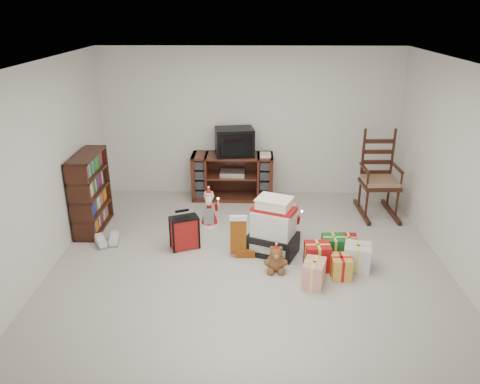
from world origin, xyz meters
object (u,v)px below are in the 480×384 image
crt_television (234,142)px  gift_pile (273,230)px  teddy_bear (276,260)px  santa_figurine (290,224)px  tv_stand (232,177)px  rocking_chair (378,185)px  sneaker_pair (108,241)px  red_suitcase (185,233)px  mrs_claus_figurine (209,211)px  gift_cluster (336,257)px  bookshelf (91,193)px

crt_television → gift_pile: bearing=-82.0°
teddy_bear → crt_television: crt_television is taller
gift_pile → santa_figurine: 0.48m
tv_stand → rocking_chair: rocking_chair is taller
sneaker_pair → crt_television: bearing=23.3°
tv_stand → crt_television: (0.04, -0.01, 0.61)m
red_suitcase → mrs_claus_figurine: (0.27, 0.74, -0.00)m
rocking_chair → gift_cluster: rocking_chair is taller
gift_cluster → crt_television: size_ratio=1.74×
mrs_claus_figurine → sneaker_pair: size_ratio=1.60×
red_suitcase → sneaker_pair: (-1.09, 0.08, -0.19)m
gift_pile → sneaker_pair: bearing=-161.8°
teddy_bear → mrs_claus_figurine: 1.61m
teddy_bear → gift_cluster: bearing=7.6°
santa_figurine → crt_television: crt_television is taller
sneaker_pair → crt_television: crt_television is taller
rocking_chair → gift_cluster: bearing=-120.3°
red_suitcase → santa_figurine: (1.45, 0.30, 0.00)m
gift_pile → teddy_bear: 0.50m
santa_figurine → crt_television: 1.88m
gift_pile → gift_cluster: gift_pile is taller
gift_cluster → gift_pile: bearing=154.8°
gift_pile → teddy_bear: bearing=-65.8°
santa_figurine → gift_cluster: (0.52, -0.76, -0.09)m
bookshelf → rocking_chair: size_ratio=0.83×
bookshelf → santa_figurine: size_ratio=1.87×
tv_stand → santa_figurine: bearing=-59.7°
bookshelf → crt_television: 2.43m
teddy_bear → crt_television: 2.59m
red_suitcase → santa_figurine: santa_figurine is taller
red_suitcase → sneaker_pair: size_ratio=1.43×
rocking_chair → red_suitcase: bearing=-158.4°
bookshelf → rocking_chair: bearing=8.7°
rocking_chair → mrs_claus_figurine: rocking_chair is taller
rocking_chair → sneaker_pair: size_ratio=3.64×
sneaker_pair → rocking_chair: bearing=-5.4°
red_suitcase → gift_pile: bearing=-27.4°
mrs_claus_figurine → gift_cluster: 2.08m
teddy_bear → gift_cluster: size_ratio=0.29×
gift_cluster → santa_figurine: bearing=124.3°
gift_pile → red_suitcase: (-1.20, 0.10, -0.10)m
tv_stand → rocking_chair: bearing=-12.7°
bookshelf → santa_figurine: bearing=-5.9°
bookshelf → crt_television: crt_television is taller
sneaker_pair → mrs_claus_figurine: bearing=3.9°
crt_television → teddy_bear: bearing=-84.8°
bookshelf → gift_pile: bookshelf is taller
tv_stand → gift_pile: bearing=-71.6°
teddy_bear → sneaker_pair: (-2.30, 0.64, -0.10)m
gift_pile → mrs_claus_figurine: gift_pile is taller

